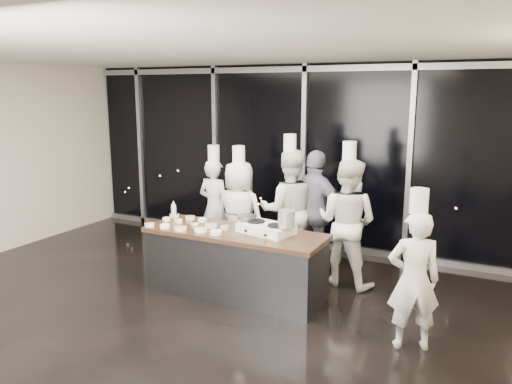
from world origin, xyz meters
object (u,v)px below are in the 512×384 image
guest (315,211)px  chef_right (347,222)px  chef_far_left (215,207)px  stock_pot (287,219)px  chef_side (414,278)px  chef_left (239,214)px  chef_center (289,210)px  frying_pan (247,217)px  stove (266,228)px  demo_counter (235,263)px

guest → chef_right: bearing=166.7°
chef_far_left → stock_pot: bearing=151.1°
guest → chef_side: guest is taller
chef_left → chef_center: chef_center is taller
frying_pan → chef_far_left: chef_far_left is taller
stove → chef_center: 1.16m
frying_pan → chef_left: chef_left is taller
chef_left → demo_counter: bearing=115.4°
frying_pan → chef_far_left: (-1.19, 1.11, -0.22)m
frying_pan → stock_pot: size_ratio=2.21×
demo_counter → stock_pot: size_ratio=11.37×
stock_pot → frying_pan: bearing=166.9°
guest → chef_center: bearing=38.0°
demo_counter → frying_pan: bearing=65.6°
stove → chef_side: bearing=-1.6°
demo_counter → guest: (0.63, 1.39, 0.48)m
stove → chef_right: (0.81, 0.94, -0.04)m
guest → demo_counter: bearing=82.4°
stove → chef_far_left: (-1.52, 1.20, -0.12)m
stove → frying_pan: frying_pan is taller
frying_pan → chef_left: bearing=137.4°
chef_left → guest: 1.17m
stove → chef_side: size_ratio=0.44×
chef_left → stove: bearing=135.5°
demo_counter → stove: bearing=13.7°
stock_pot → chef_left: bearing=142.2°
demo_counter → frying_pan: frying_pan is taller
stove → frying_pan: size_ratio=1.62×
frying_pan → stock_pot: bearing=-0.5°
frying_pan → chef_side: (2.31, -0.58, -0.27)m
chef_far_left → chef_side: 3.89m
stove → frying_pan: (-0.33, 0.08, 0.10)m
frying_pan → chef_center: chef_center is taller
stove → stock_pot: (0.32, -0.07, 0.18)m
stock_pot → chef_far_left: 2.26m
chef_far_left → chef_side: chef_far_left is taller
demo_counter → stove: stove is taller
chef_side → chef_far_left: bearing=-48.3°
frying_pan → chef_left: size_ratio=0.25×
demo_counter → chef_far_left: bearing=130.4°
demo_counter → chef_side: bearing=-9.5°
frying_pan → stove: bearing=-1.0°
demo_counter → frying_pan: (0.08, 0.18, 0.61)m
stove → stock_pot: stock_pot is taller
frying_pan → chef_center: (0.18, 1.06, -0.11)m
chef_center → stock_pot: bearing=87.3°
stock_pot → chef_far_left: size_ratio=0.12×
frying_pan → demo_counter: bearing=-101.9°
stove → chef_right: 1.24m
chef_center → chef_side: bearing=118.2°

